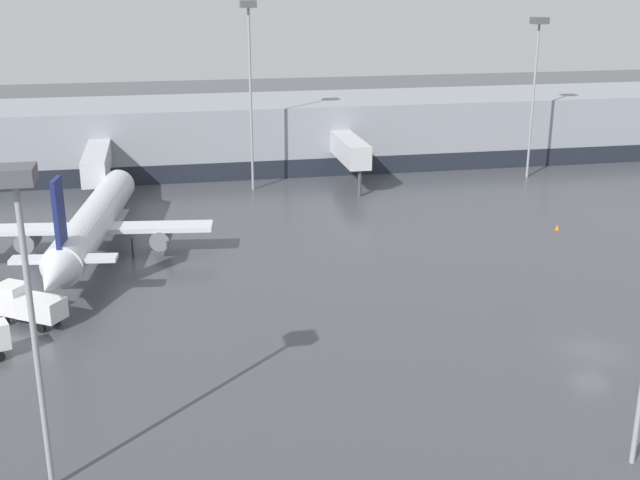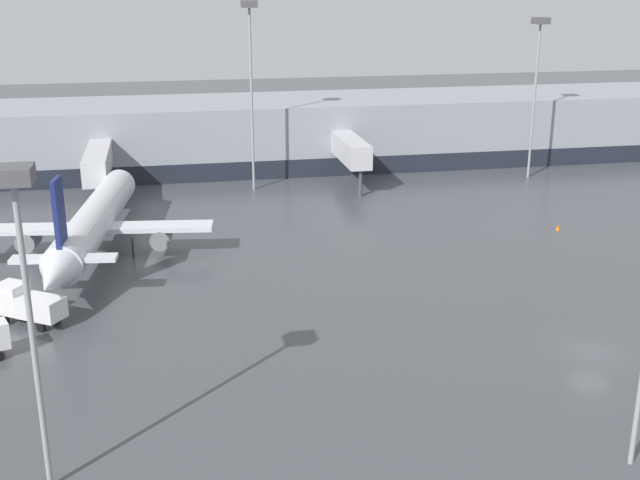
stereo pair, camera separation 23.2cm
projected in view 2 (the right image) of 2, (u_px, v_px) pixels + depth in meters
ground_plane at (592, 352)px, 55.83m from camera, size 320.00×320.00×0.00m
terminal_building at (369, 129)px, 112.05m from camera, size 160.00×29.69×9.00m
parked_jet_0 at (94, 222)px, 74.07m from camera, size 21.95×34.87×10.20m
service_truck_0 at (28, 303)px, 59.91m from camera, size 5.56×4.59×2.99m
traffic_cone_0 at (558, 228)px, 82.48m from camera, size 0.48×0.48×0.55m
apron_light_mast_0 at (538, 54)px, 99.46m from camera, size 1.80×1.80×20.09m
apron_light_mast_2 at (20, 238)px, 36.94m from camera, size 1.80×1.80×16.81m
apron_light_mast_3 at (250, 47)px, 93.08m from camera, size 1.80×1.80×22.26m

